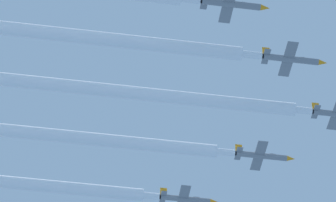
{
  "coord_description": "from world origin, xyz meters",
  "views": [
    {
      "loc": [
        136.29,
        -43.14,
        2.83
      ],
      "look_at": [
        -0.09,
        -23.17,
        141.06
      ],
      "focal_mm": 122.93,
      "sensor_mm": 36.0,
      "label": 1
    }
  ],
  "objects_px": {
    "jet_left_wingman": "(263,156)",
    "jet_right_wingman": "(293,59)",
    "jet_outer_left": "(187,199)",
    "jet_outer_right": "(233,4)"
  },
  "relations": [
    {
      "from": "jet_right_wingman",
      "to": "jet_outer_left",
      "type": "xyz_separation_m",
      "value": [
        -36.04,
        -11.91,
        -1.36
      ]
    },
    {
      "from": "jet_left_wingman",
      "to": "jet_outer_left",
      "type": "relative_size",
      "value": 1.0
    },
    {
      "from": "jet_outer_left",
      "to": "jet_left_wingman",
      "type": "bearing_deg",
      "value": 44.38
    },
    {
      "from": "jet_left_wingman",
      "to": "jet_right_wingman",
      "type": "distance_m",
      "value": 23.88
    },
    {
      "from": "jet_left_wingman",
      "to": "jet_right_wingman",
      "type": "xyz_separation_m",
      "value": [
        23.88,
        0.01,
        -0.05
      ]
    },
    {
      "from": "jet_right_wingman",
      "to": "jet_outer_right",
      "type": "height_order",
      "value": "jet_right_wingman"
    },
    {
      "from": "jet_outer_left",
      "to": "jet_outer_right",
      "type": "relative_size",
      "value": 1.0
    },
    {
      "from": "jet_outer_right",
      "to": "jet_right_wingman",
      "type": "bearing_deg",
      "value": 133.64
    },
    {
      "from": "jet_left_wingman",
      "to": "jet_outer_left",
      "type": "distance_m",
      "value": 17.07
    },
    {
      "from": "jet_left_wingman",
      "to": "jet_outer_left",
      "type": "bearing_deg",
      "value": -135.62
    }
  ]
}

